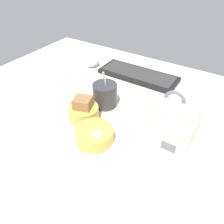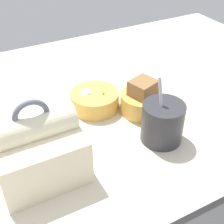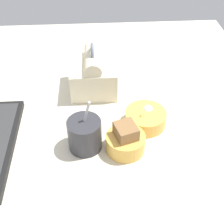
{
  "view_description": "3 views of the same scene",
  "coord_description": "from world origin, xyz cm",
  "views": [
    {
      "loc": [
        31.97,
        -49.82,
        52.4
      ],
      "look_at": [
        1.15,
        -1.34,
        7.0
      ],
      "focal_mm": 35.0,
      "sensor_mm": 36.0,
      "label": 1
    },
    {
      "loc": [
        27.23,
        48.09,
        48.05
      ],
      "look_at": [
        1.15,
        -1.34,
        7.0
      ],
      "focal_mm": 50.0,
      "sensor_mm": 36.0,
      "label": 2
    },
    {
      "loc": [
        -66.28,
        2.98,
        65.84
      ],
      "look_at": [
        1.15,
        -1.34,
        7.0
      ],
      "focal_mm": 50.0,
      "sensor_mm": 36.0,
      "label": 3
    }
  ],
  "objects": [
    {
      "name": "desk_surface",
      "position": [
        0.0,
        0.0,
        1.0
      ],
      "size": [
        140.0,
        110.0,
        2.0
      ],
      "color": "beige",
      "rests_on": "ground"
    },
    {
      "name": "bento_bowl_sandwich",
      "position": [
        -8.77,
        -4.34,
        5.23
      ],
      "size": [
        10.64,
        10.64,
        8.66
      ],
      "color": "#EAB24C",
      "rests_on": "desk_surface"
    },
    {
      "name": "soup_cup",
      "position": [
        -7.0,
        6.51,
        6.75
      ],
      "size": [
        9.13,
        9.13,
        15.1
      ],
      "color": "#333338",
      "rests_on": "desk_surface"
    },
    {
      "name": "bento_bowl_snacks",
      "position": [
        0.82,
        -11.1,
        4.4
      ],
      "size": [
        12.08,
        12.08,
        5.42
      ],
      "color": "#EAB24C",
      "rests_on": "desk_surface"
    },
    {
      "name": "lunch_bag",
      "position": [
        19.55,
        3.61,
        8.0
      ],
      "size": [
        16.08,
        15.13,
        16.97
      ],
      "color": "#EFE5C1",
      "rests_on": "desk_surface"
    }
  ]
}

